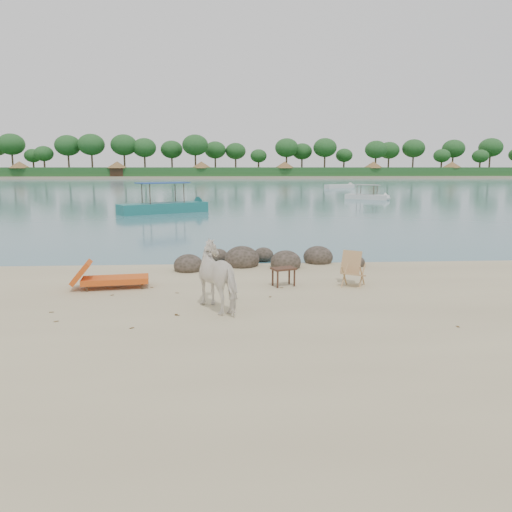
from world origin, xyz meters
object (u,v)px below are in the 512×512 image
(boulders, at_px, (262,261))
(side_table, at_px, (284,278))
(deck_chair, at_px, (353,270))
(cow, at_px, (222,277))
(lounge_chair, at_px, (115,277))
(boat_near, at_px, (163,188))

(boulders, bearing_deg, side_table, -83.42)
(boulders, height_order, side_table, boulders)
(boulders, bearing_deg, deck_chair, -54.23)
(cow, xyz_separation_m, lounge_chair, (-2.85, 2.14, -0.44))
(cow, xyz_separation_m, boat_near, (-4.35, 25.15, 1.01))
(boulders, height_order, deck_chair, deck_chair)
(cow, height_order, lounge_chair, cow)
(lounge_chair, height_order, boat_near, boat_near)
(boulders, bearing_deg, boat_near, 105.72)
(boulders, distance_m, side_table, 3.04)
(deck_chair, height_order, boat_near, boat_near)
(cow, relative_size, deck_chair, 1.94)
(side_table, relative_size, deck_chair, 0.68)
(boulders, xyz_separation_m, boat_near, (-5.65, 20.08, 1.60))
(cow, bearing_deg, boulders, -135.46)
(boulders, relative_size, deck_chair, 6.67)
(lounge_chair, bearing_deg, boat_near, 85.80)
(lounge_chair, bearing_deg, side_table, -9.08)
(boulders, relative_size, boat_near, 0.85)
(side_table, xyz_separation_m, lounge_chair, (-4.51, 0.09, 0.07))
(side_table, bearing_deg, boulders, 76.08)
(cow, distance_m, deck_chair, 4.06)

